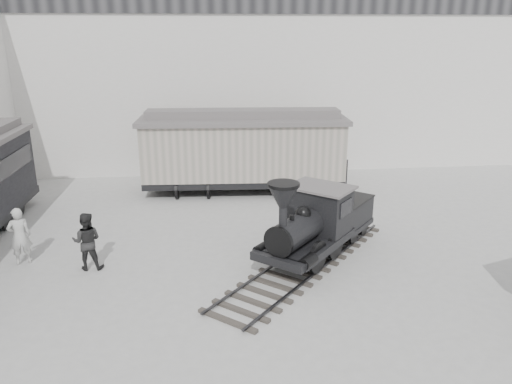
{
  "coord_description": "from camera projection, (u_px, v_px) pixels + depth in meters",
  "views": [
    {
      "loc": [
        -2.05,
        -11.71,
        7.18
      ],
      "look_at": [
        -0.24,
        4.26,
        2.0
      ],
      "focal_mm": 35.0,
      "sensor_mm": 36.0,
      "label": 1
    }
  ],
  "objects": [
    {
      "name": "ground",
      "position": [
        282.0,
        310.0,
        13.5
      ],
      "size": [
        90.0,
        90.0,
        0.0
      ],
      "primitive_type": "plane",
      "color": "#9E9E9B"
    },
    {
      "name": "north_wall",
      "position": [
        237.0,
        64.0,
        25.96
      ],
      "size": [
        34.0,
        2.51,
        11.0
      ],
      "color": "silver",
      "rests_on": "ground"
    },
    {
      "name": "locomotive",
      "position": [
        315.0,
        226.0,
        16.28
      ],
      "size": [
        7.03,
        7.67,
        3.02
      ],
      "rotation": [
        0.0,
        0.0,
        -0.72
      ],
      "color": "#3A3732",
      "rests_on": "ground"
    },
    {
      "name": "boxcar",
      "position": [
        243.0,
        149.0,
        22.96
      ],
      "size": [
        9.54,
        3.49,
        3.84
      ],
      "rotation": [
        0.0,
        0.0,
        -0.06
      ],
      "color": "black",
      "rests_on": "ground"
    },
    {
      "name": "visitor_a",
      "position": [
        20.0,
        236.0,
        15.92
      ],
      "size": [
        0.81,
        0.68,
        1.91
      ],
      "primitive_type": "imported",
      "rotation": [
        0.0,
        0.0,
        3.51
      ],
      "color": "beige",
      "rests_on": "ground"
    },
    {
      "name": "visitor_b",
      "position": [
        87.0,
        241.0,
        15.58
      ],
      "size": [
        0.93,
        0.73,
        1.87
      ],
      "primitive_type": "imported",
      "rotation": [
        0.0,
        0.0,
        3.12
      ],
      "color": "#252525",
      "rests_on": "ground"
    }
  ]
}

